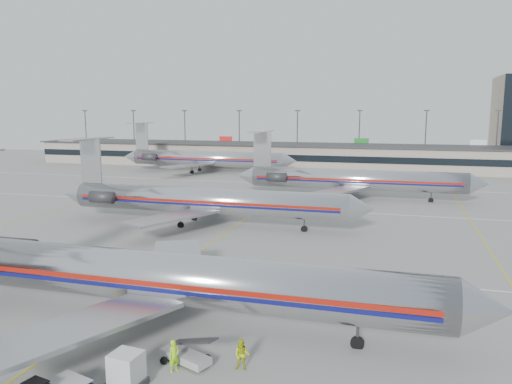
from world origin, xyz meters
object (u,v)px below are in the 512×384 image
(jet_second_row, at_px, (200,200))
(uld_container, at_px, (126,370))
(jet_foreground, at_px, (149,275))
(belt_loader, at_px, (187,355))

(jet_second_row, bearing_deg, uld_container, -73.49)
(jet_foreground, height_order, jet_second_row, jet_foreground)
(uld_container, distance_m, belt_loader, 3.94)
(jet_foreground, bearing_deg, belt_loader, -43.94)
(uld_container, relative_size, belt_loader, 0.52)
(jet_second_row, height_order, belt_loader, jet_second_row)
(jet_foreground, relative_size, belt_loader, 11.44)
(jet_foreground, height_order, uld_container, jet_foreground)
(uld_container, bearing_deg, jet_foreground, 115.70)
(uld_container, xyz_separation_m, belt_loader, (2.03, 3.34, -0.46))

